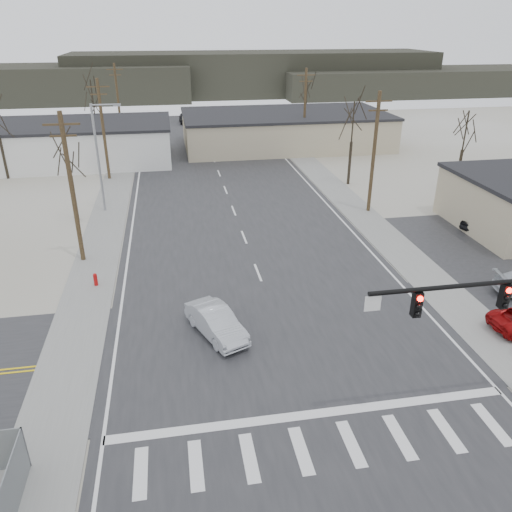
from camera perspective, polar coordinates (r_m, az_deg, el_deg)
The scene contains 27 objects.
ground at distance 25.85m, azimuth 3.38°, elevation -9.93°, with size 140.00×140.00×0.00m, color silver.
main_road at distance 38.85m, azimuth -1.59°, elevation 2.71°, with size 18.00×110.00×0.05m, color #27272A.
cross_road at distance 25.84m, azimuth 3.38°, elevation -9.90°, with size 90.00×10.00×0.04m, color #27272A.
sidewalk_left at distance 43.51m, azimuth -16.58°, elevation 4.16°, with size 3.00×90.00×0.06m, color gray.
sidewalk_right at distance 45.94m, azimuth 10.72°, elevation 5.88°, with size 3.00×90.00×0.06m, color gray.
fire_hydrant at distance 32.37m, azimuth -17.87°, elevation -2.57°, with size 0.24×0.24×0.87m.
building_left_far at distance 62.79m, azimuth -20.15°, elevation 12.09°, with size 22.30×12.30×4.50m.
building_right_far at distance 67.49m, azimuth 3.31°, elevation 14.26°, with size 26.30×14.30×4.30m.
upole_left_b at distance 34.53m, azimuth -20.32°, elevation 7.40°, with size 2.20×0.30×10.00m.
upole_left_c at distance 53.80m, azimuth -17.07°, elevation 13.78°, with size 2.20×0.30×10.00m.
upole_left_d at distance 73.46m, azimuth -15.48°, elevation 16.76°, with size 2.20×0.30×10.00m.
upole_right_a at distance 43.06m, azimuth 13.34°, elevation 11.58°, with size 2.20×0.30×10.00m.
upole_right_b at distance 63.52m, azimuth 5.60°, elevation 16.32°, with size 2.20×0.30×10.00m.
streetlight_main at distance 44.02m, azimuth -17.42°, elevation 11.21°, with size 2.40×0.25×9.00m.
tree_left_near at distance 42.41m, azimuth -20.71°, elevation 10.45°, with size 3.30×3.30×7.35m.
tree_right_mid at distance 50.56m, azimuth 11.00°, elevation 14.55°, with size 3.74×3.74×8.33m.
tree_left_far at distance 67.68m, azimuth -18.16°, elevation 16.70°, with size 3.96×3.96×8.82m.
tree_right_far at distance 75.85m, azimuth 5.83°, elevation 18.00°, with size 3.52×3.52×7.84m.
tree_lot at distance 51.29m, azimuth 22.81°, elevation 12.85°, with size 3.52×3.52×7.84m.
hill_left at distance 117.00m, azimuth -25.90°, elevation 17.22°, with size 70.00×18.00×7.00m, color #333026.
hill_center at distance 118.72m, azimuth -0.13°, elevation 20.14°, with size 80.00×18.00×9.00m, color #333026.
hill_right at distance 124.11m, azimuth 17.43°, elevation 18.48°, with size 60.00×18.00×5.50m, color #333026.
sedan_crossing at distance 26.09m, azimuth -4.57°, elevation -7.55°, with size 1.55×4.45×1.47m, color #AEB2B9.
car_far_a at distance 64.82m, azimuth -3.02°, elevation 12.62°, with size 2.18×5.37×1.56m, color black.
car_far_b at distance 84.63m, azimuth -8.09°, elevation 15.36°, with size 1.84×4.56×1.55m, color black.
car_parked_dark_a at distance 43.01m, azimuth 24.44°, elevation 3.60°, with size 1.53×3.80×1.29m, color black.
car_parked_dark_b at distance 44.96m, azimuth 27.10°, elevation 4.12°, with size 1.63×4.68×1.54m, color black.
Camera 1 is at (-5.12, -20.55, 14.83)m, focal length 35.00 mm.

